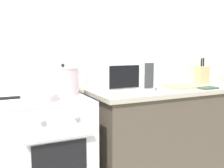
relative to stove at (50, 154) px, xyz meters
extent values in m
cube|color=silver|center=(0.65, 0.37, 0.79)|extent=(4.40, 0.10, 2.50)
cube|color=#4C4238|center=(1.25, 0.02, -0.02)|extent=(1.64, 0.56, 0.88)
cube|color=#ADA393|center=(1.25, 0.02, 0.44)|extent=(1.70, 0.60, 0.04)
cube|color=silver|center=(0.00, 0.00, -0.01)|extent=(0.60, 0.60, 0.90)
cube|color=#B7B7BC|center=(0.00, 0.00, 0.45)|extent=(0.60, 0.60, 0.02)
cube|color=black|center=(0.00, -0.30, 0.06)|extent=(0.39, 0.01, 0.28)
cylinder|color=silver|center=(0.00, -0.33, 0.24)|extent=(0.48, 0.02, 0.02)
cylinder|color=silver|center=(-0.12, -0.31, 0.38)|extent=(0.04, 0.02, 0.04)
cylinder|color=silver|center=(0.12, -0.31, 0.38)|extent=(0.04, 0.02, 0.04)
cylinder|color=silver|center=(0.15, 0.10, 0.57)|extent=(0.26, 0.26, 0.22)
cylinder|color=silver|center=(0.15, 0.10, 0.69)|extent=(0.26, 0.26, 0.01)
sphere|color=black|center=(0.15, 0.10, 0.71)|extent=(0.03, 0.03, 0.03)
cylinder|color=silver|center=(0.00, 0.10, 0.65)|extent=(0.05, 0.01, 0.01)
cylinder|color=silver|center=(0.30, 0.10, 0.65)|extent=(0.05, 0.01, 0.01)
cylinder|color=silver|center=(-0.08, -0.06, 0.48)|extent=(0.28, 0.28, 0.05)
cylinder|color=black|center=(-0.32, -0.06, 0.49)|extent=(0.20, 0.02, 0.02)
cube|color=white|center=(0.68, 0.08, 0.61)|extent=(0.50, 0.36, 0.30)
cube|color=black|center=(0.62, -0.10, 0.61)|extent=(0.28, 0.01, 0.19)
cube|color=#38383D|center=(0.86, -0.10, 0.61)|extent=(0.09, 0.01, 0.22)
cube|color=tan|center=(1.35, 0.00, 0.47)|extent=(0.36, 0.26, 0.02)
cube|color=tan|center=(1.72, 0.14, 0.55)|extent=(0.13, 0.10, 0.19)
cylinder|color=black|center=(1.70, 0.14, 0.69)|extent=(0.02, 0.02, 0.09)
cylinder|color=black|center=(1.73, 0.14, 0.70)|extent=(0.02, 0.02, 0.09)
cube|color=#384C42|center=(1.49, -0.16, 0.47)|extent=(0.18, 0.14, 0.02)
camera|label=1|loc=(-0.46, -2.09, 0.85)|focal=43.40mm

